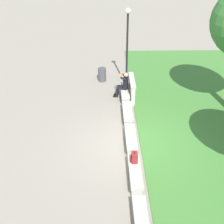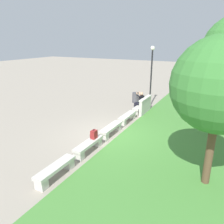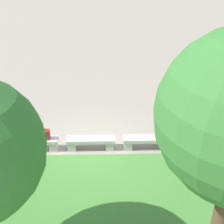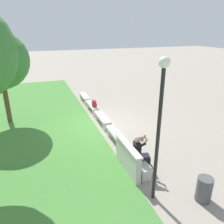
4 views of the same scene
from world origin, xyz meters
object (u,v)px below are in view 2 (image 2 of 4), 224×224
bench_near (127,117)px  tree_behind_wall (220,86)px  bench_end (56,170)px  trash_bin (135,97)px  lamp_post (152,68)px  bench_mid (111,129)px  backpack (94,134)px  bench_far (88,146)px  person_photographer (140,101)px  bench_main (140,108)px

bench_near → tree_behind_wall: bearing=48.9°
bench_near → bench_end: size_ratio=1.00×
bench_near → trash_bin: (-4.01, -1.14, 0.08)m
tree_behind_wall → lamp_post: size_ratio=1.13×
bench_mid → backpack: (1.55, -0.00, 0.33)m
bench_near → tree_behind_wall: tree_behind_wall is taller
bench_far → backpack: backpack is taller
bench_mid → lamp_post: (-5.42, 0.16, 2.35)m
person_photographer → bench_far: bearing=0.7°
bench_mid → person_photographer: person_photographer is taller
trash_bin → bench_main: bearing=29.3°
bench_main → backpack: 5.51m
bench_main → backpack: backpack is taller
bench_mid → bench_end: same height
tree_behind_wall → person_photographer: bearing=-142.8°
bench_near → backpack: (3.53, -0.00, 0.33)m
bench_main → bench_mid: same height
person_photographer → bench_mid: bearing=1.1°
backpack → person_photographer: bearing=-179.2°
bench_mid → tree_behind_wall: 5.68m
lamp_post → bench_near: bearing=-2.7°
bench_main → bench_near: (1.98, 0.00, 0.00)m
lamp_post → bench_end: bearing=-1.0°
bench_near → bench_far: same height
bench_main → person_photographer: person_photographer is taller
bench_far → trash_bin: bearing=-171.8°
backpack → lamp_post: size_ratio=0.11×
bench_far → bench_main: bearing=180.0°
trash_bin → backpack: bearing=8.6°
bench_mid → trash_bin: bearing=-169.2°
bench_main → bench_mid: bearing=0.0°
bench_mid → bench_far: 1.98m
bench_end → bench_near: bearing=180.0°
bench_mid → person_photographer: size_ratio=1.27×
backpack → bench_main: bearing=180.0°
bench_near → lamp_post: 4.17m
bench_main → bench_end: size_ratio=1.00×
bench_main → bench_far: 5.93m
person_photographer → bench_near: bearing=2.1°
bench_main → bench_end: 7.91m
trash_bin → lamp_post: size_ratio=0.18×
trash_bin → lamp_post: (0.57, 1.30, 2.26)m
bench_end → lamp_post: bearing=179.0°
person_photographer → backpack: bearing=0.8°
bench_near → person_photographer: (-2.09, -0.08, 0.44)m
bench_mid → person_photographer: (-4.06, -0.08, 0.44)m
bench_far → tree_behind_wall: bearing=90.6°
bench_mid → bench_end: 3.95m
bench_far → trash_bin: 8.05m
bench_near → bench_far: (3.95, 0.00, 0.00)m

